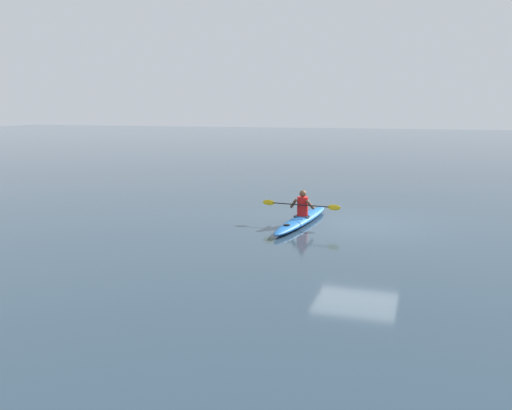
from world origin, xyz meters
name	(u,v)px	position (x,y,z in m)	size (l,w,h in m)	color
ground_plane	(358,225)	(0.00, 0.00, 0.00)	(160.00, 160.00, 0.00)	#283D4C
kayak	(302,220)	(1.69, 0.34, 0.12)	(0.99, 4.50, 0.24)	#1959A5
kayaker	(302,205)	(1.68, 0.30, 0.58)	(2.49, 0.51, 0.79)	red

